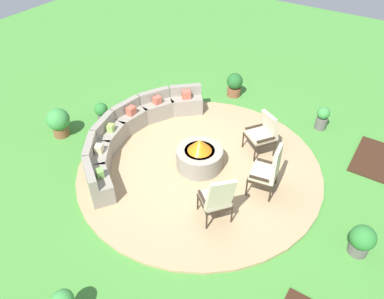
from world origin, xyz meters
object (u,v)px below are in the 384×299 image
at_px(lounge_chair_front_right, 269,170).
at_px(potted_plant_4, 322,118).
at_px(fire_pit, 200,156).
at_px(potted_plant_1, 101,111).
at_px(lounge_chair_back_left, 263,132).
at_px(lounge_chair_front_left, 217,198).
at_px(curved_stone_bench, 133,131).
at_px(potted_plant_2, 235,84).
at_px(potted_plant_5, 362,240).
at_px(potted_plant_0, 59,121).

bearing_deg(lounge_chair_front_right, potted_plant_4, -14.36).
bearing_deg(fire_pit, lounge_chair_front_right, -86.33).
bearing_deg(potted_plant_1, fire_pit, -93.48).
height_order(fire_pit, lounge_chair_back_left, lounge_chair_back_left).
relative_size(lounge_chair_front_left, potted_plant_1, 2.18).
bearing_deg(curved_stone_bench, lounge_chair_back_left, -63.92).
height_order(lounge_chair_back_left, potted_plant_2, lounge_chair_back_left).
bearing_deg(lounge_chair_front_right, potted_plant_1, 79.29).
distance_m(curved_stone_bench, lounge_chair_front_left, 3.13).
xyz_separation_m(lounge_chair_back_left, potted_plant_5, (-1.63, -2.67, -0.25)).
xyz_separation_m(fire_pit, lounge_chair_front_right, (0.10, -1.58, 0.29)).
xyz_separation_m(lounge_chair_back_left, potted_plant_4, (1.75, -0.88, -0.26)).
relative_size(curved_stone_bench, potted_plant_1, 8.24).
bearing_deg(fire_pit, curved_stone_bench, 93.08).
bearing_deg(curved_stone_bench, lounge_chair_front_left, -109.57).
xyz_separation_m(lounge_chair_front_left, potted_plant_5, (0.78, -2.51, -0.29)).
xyz_separation_m(fire_pit, potted_plant_4, (3.01, -1.82, -0.02)).
relative_size(potted_plant_0, potted_plant_2, 1.10).
xyz_separation_m(potted_plant_1, potted_plant_2, (3.07, -2.32, 0.07)).
bearing_deg(potted_plant_0, potted_plant_2, -33.83).
xyz_separation_m(fire_pit, lounge_chair_back_left, (1.26, -0.94, 0.25)).
xyz_separation_m(potted_plant_4, potted_plant_5, (-3.38, -1.79, 0.01)).
bearing_deg(fire_pit, potted_plant_2, 14.51).
bearing_deg(curved_stone_bench, potted_plant_0, 112.93).
relative_size(curved_stone_bench, potted_plant_5, 6.93).
bearing_deg(potted_plant_0, potted_plant_5, -86.28).
height_order(fire_pit, potted_plant_0, fire_pit).
bearing_deg(potted_plant_2, fire_pit, -165.49).
bearing_deg(potted_plant_4, fire_pit, 148.86).
xyz_separation_m(potted_plant_0, potted_plant_1, (1.03, -0.43, -0.12)).
height_order(curved_stone_bench, potted_plant_5, curved_stone_bench).
relative_size(lounge_chair_front_left, potted_plant_4, 1.84).
height_order(lounge_chair_front_right, potted_plant_1, lounge_chair_front_right).
relative_size(lounge_chair_back_left, potted_plant_1, 1.91).
bearing_deg(potted_plant_4, potted_plant_2, 84.61).
distance_m(lounge_chair_front_left, potted_plant_1, 4.47).
height_order(curved_stone_bench, potted_plant_2, curved_stone_bench).
bearing_deg(potted_plant_1, potted_plant_5, -94.74).
height_order(potted_plant_0, potted_plant_5, potted_plant_0).
bearing_deg(lounge_chair_back_left, lounge_chair_front_left, 128.90).
bearing_deg(potted_plant_1, lounge_chair_front_right, -91.10).
relative_size(lounge_chair_front_right, potted_plant_5, 1.84).
bearing_deg(lounge_chair_front_right, fire_pit, 84.06).
distance_m(lounge_chair_back_left, potted_plant_4, 1.98).
height_order(fire_pit, potted_plant_5, fire_pit).
distance_m(curved_stone_bench, potted_plant_1, 1.35).
bearing_deg(potted_plant_5, potted_plant_0, 93.72).
height_order(lounge_chair_back_left, potted_plant_1, lounge_chair_back_left).
height_order(lounge_chair_front_left, lounge_chair_back_left, lounge_chair_front_left).
bearing_deg(potted_plant_5, lounge_chair_front_right, 76.95).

